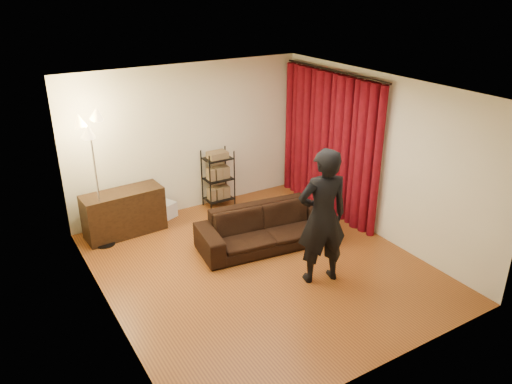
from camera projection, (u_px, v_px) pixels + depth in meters
floor at (261, 266)px, 7.59m from camera, size 5.00×5.00×0.00m
ceiling at (261, 89)px, 6.51m from camera, size 5.00×5.00×0.00m
wall_back at (188, 139)px, 9.01m from camera, size 5.00×0.00×5.00m
wall_front at (389, 265)px, 5.09m from camera, size 5.00×0.00×5.00m
wall_left at (102, 222)px, 5.98m from camera, size 0.00×5.00×5.00m
wall_right at (378, 157)px, 8.12m from camera, size 0.00×5.00×5.00m
curtain_rod at (334, 71)px, 8.46m from camera, size 0.04×2.65×0.04m
curtain at (329, 144)px, 8.97m from camera, size 0.22×2.65×2.55m
sofa at (266, 228)px, 8.06m from camera, size 2.29×1.13×0.64m
person at (322, 217)px, 6.89m from camera, size 0.83×0.64×2.00m
media_cabinet at (124, 213)px, 8.41m from camera, size 1.36×0.58×0.78m
storage_boxes at (166, 210)px, 9.06m from camera, size 0.43×0.39×0.29m
wire_shelf at (218, 179)px, 9.37m from camera, size 0.58×0.48×1.11m
floor_lamp at (97, 183)px, 7.77m from camera, size 0.49×0.49×2.19m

